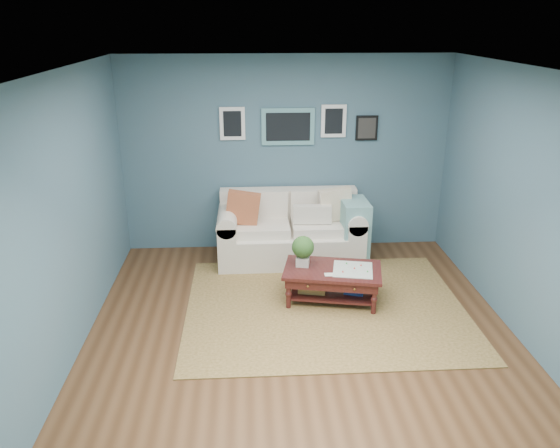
{
  "coord_description": "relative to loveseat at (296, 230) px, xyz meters",
  "views": [
    {
      "loc": [
        -0.52,
        -4.88,
        3.14
      ],
      "look_at": [
        -0.17,
        1.0,
        0.9
      ],
      "focal_mm": 35.0,
      "sensor_mm": 36.0,
      "label": 1
    }
  ],
  "objects": [
    {
      "name": "loveseat",
      "position": [
        0.0,
        0.0,
        0.0
      ],
      "size": [
        1.99,
        0.91,
        1.02
      ],
      "color": "silver",
      "rests_on": "ground"
    },
    {
      "name": "coffee_table",
      "position": [
        0.26,
        -1.22,
        -0.07
      ],
      "size": [
        1.22,
        0.85,
        0.78
      ],
      "rotation": [
        0.0,
        0.0,
        -0.2
      ],
      "color": "#341011",
      "rests_on": "ground"
    },
    {
      "name": "area_rug",
      "position": [
        0.22,
        -1.4,
        -0.41
      ],
      "size": [
        3.17,
        2.54,
        0.01
      ],
      "primitive_type": "cube",
      "color": "brown",
      "rests_on": "ground"
    },
    {
      "name": "room_shell",
      "position": [
        -0.11,
        -1.97,
        0.94
      ],
      "size": [
        5.0,
        5.02,
        2.7
      ],
      "color": "brown",
      "rests_on": "ground"
    }
  ]
}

